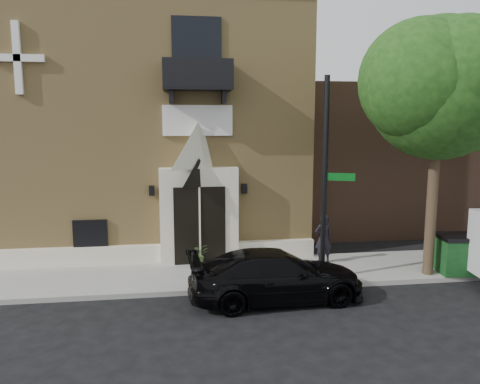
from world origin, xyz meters
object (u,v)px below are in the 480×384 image
(black_sedan, at_px, (276,276))
(pedestrian_near, at_px, (323,239))
(street_sign, at_px, (325,179))
(dumpster, at_px, (468,254))
(fire_hydrant, at_px, (454,262))

(black_sedan, bearing_deg, pedestrian_near, -42.63)
(street_sign, xyz_separation_m, dumpster, (4.68, -0.11, -2.42))
(street_sign, distance_m, dumpster, 5.27)
(dumpster, bearing_deg, pedestrian_near, 165.03)
(black_sedan, height_order, street_sign, street_sign)
(dumpster, xyz_separation_m, pedestrian_near, (-4.17, 1.65, 0.21))
(black_sedan, bearing_deg, fire_hydrant, -84.41)
(fire_hydrant, distance_m, pedestrian_near, 4.07)
(pedestrian_near, bearing_deg, black_sedan, 47.79)
(black_sedan, distance_m, street_sign, 3.24)
(street_sign, bearing_deg, black_sedan, -125.18)
(street_sign, height_order, fire_hydrant, street_sign)
(street_sign, distance_m, pedestrian_near, 2.74)
(street_sign, distance_m, fire_hydrant, 4.91)
(fire_hydrant, height_order, pedestrian_near, pedestrian_near)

